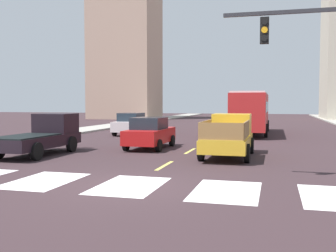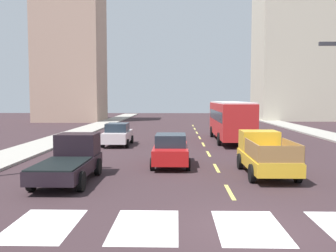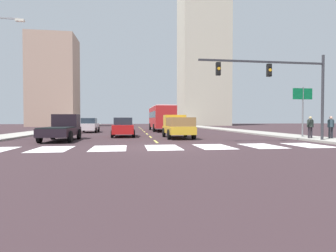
# 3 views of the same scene
# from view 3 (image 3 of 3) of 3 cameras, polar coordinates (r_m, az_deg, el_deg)

# --- Properties ---
(ground_plane) EXTENTS (160.00, 160.00, 0.00)m
(ground_plane) POSITION_cam_3_polar(r_m,az_deg,el_deg) (14.81, -1.13, -4.63)
(ground_plane) COLOR #342528
(sidewalk_right) EXTENTS (3.04, 110.00, 0.15)m
(sidewalk_right) POSITION_cam_3_polar(r_m,az_deg,el_deg) (35.58, 15.23, -1.02)
(sidewalk_right) COLOR #9E998F
(sidewalk_right) RESTS_ON ground
(sidewalk_left) EXTENTS (3.04, 110.00, 0.15)m
(sidewalk_left) POSITION_cam_3_polar(r_m,az_deg,el_deg) (34.30, -26.03, -1.20)
(sidewalk_left) COLOR #9E998F
(sidewalk_left) RESTS_ON ground
(crosswalk_stripe_1) EXTENTS (1.88, 3.00, 0.01)m
(crosswalk_stripe_1) POSITION_cam_3_polar(r_m,az_deg,el_deg) (15.25, -23.73, -4.56)
(crosswalk_stripe_1) COLOR white
(crosswalk_stripe_1) RESTS_ON ground
(crosswalk_stripe_2) EXTENTS (1.88, 3.00, 0.01)m
(crosswalk_stripe_2) POSITION_cam_3_polar(r_m,az_deg,el_deg) (14.74, -12.60, -4.68)
(crosswalk_stripe_2) COLOR white
(crosswalk_stripe_2) RESTS_ON ground
(crosswalk_stripe_3) EXTENTS (1.88, 3.00, 0.01)m
(crosswalk_stripe_3) POSITION_cam_3_polar(r_m,az_deg,el_deg) (14.81, -1.13, -4.61)
(crosswalk_stripe_3) COLOR white
(crosswalk_stripe_3) RESTS_ON ground
(crosswalk_stripe_4) EXTENTS (1.88, 3.00, 0.01)m
(crosswalk_stripe_4) POSITION_cam_3_polar(r_m,az_deg,el_deg) (15.45, 9.81, -4.38)
(crosswalk_stripe_4) COLOR white
(crosswalk_stripe_4) RESTS_ON ground
(crosswalk_stripe_5) EXTENTS (1.88, 3.00, 0.01)m
(crosswalk_stripe_5) POSITION_cam_3_polar(r_m,az_deg,el_deg) (16.59, 19.55, -4.05)
(crosswalk_stripe_5) COLOR white
(crosswalk_stripe_5) RESTS_ON ground
(crosswalk_stripe_6) EXTENTS (1.88, 3.00, 0.01)m
(crosswalk_stripe_6) POSITION_cam_3_polar(r_m,az_deg,el_deg) (18.14, 27.82, -3.67)
(crosswalk_stripe_6) COLOR white
(crosswalk_stripe_6) RESTS_ON ground
(lane_dash_0) EXTENTS (0.16, 2.40, 0.01)m
(lane_dash_0) POSITION_cam_3_polar(r_m,az_deg,el_deg) (18.77, -2.63, -3.34)
(lane_dash_0) COLOR #D1C655
(lane_dash_0) RESTS_ON ground
(lane_dash_1) EXTENTS (0.16, 2.40, 0.01)m
(lane_dash_1) POSITION_cam_3_polar(r_m,az_deg,el_deg) (23.74, -3.80, -2.34)
(lane_dash_1) COLOR #D1C655
(lane_dash_1) RESTS_ON ground
(lane_dash_2) EXTENTS (0.16, 2.40, 0.01)m
(lane_dash_2) POSITION_cam_3_polar(r_m,az_deg,el_deg) (28.71, -4.56, -1.69)
(lane_dash_2) COLOR #D1C655
(lane_dash_2) RESTS_ON ground
(lane_dash_3) EXTENTS (0.16, 2.40, 0.01)m
(lane_dash_3) POSITION_cam_3_polar(r_m,az_deg,el_deg) (33.70, -5.10, -1.23)
(lane_dash_3) COLOR #D1C655
(lane_dash_3) RESTS_ON ground
(lane_dash_4) EXTENTS (0.16, 2.40, 0.01)m
(lane_dash_4) POSITION_cam_3_polar(r_m,az_deg,el_deg) (38.69, -5.50, -0.89)
(lane_dash_4) COLOR #D1C655
(lane_dash_4) RESTS_ON ground
(lane_dash_5) EXTENTS (0.16, 2.40, 0.01)m
(lane_dash_5) POSITION_cam_3_polar(r_m,az_deg,el_deg) (43.68, -5.81, -0.63)
(lane_dash_5) COLOR #D1C655
(lane_dash_5) RESTS_ON ground
(lane_dash_6) EXTENTS (0.16, 2.40, 0.01)m
(lane_dash_6) POSITION_cam_3_polar(r_m,az_deg,el_deg) (48.67, -6.05, -0.42)
(lane_dash_6) COLOR #D1C655
(lane_dash_6) RESTS_ON ground
(lane_dash_7) EXTENTS (0.16, 2.40, 0.01)m
(lane_dash_7) POSITION_cam_3_polar(r_m,az_deg,el_deg) (53.67, -6.25, -0.25)
(lane_dash_7) COLOR #D1C655
(lane_dash_7) RESTS_ON ground
(pickup_stakebed) EXTENTS (2.18, 5.20, 1.96)m
(pickup_stakebed) POSITION_cam_3_polar(r_m,az_deg,el_deg) (22.64, 1.93, -0.16)
(pickup_stakebed) COLOR gold
(pickup_stakebed) RESTS_ON ground
(pickup_dark) EXTENTS (2.18, 5.20, 1.96)m
(pickup_dark) POSITION_cam_3_polar(r_m,az_deg,el_deg) (21.20, -21.70, -0.41)
(pickup_dark) COLOR black
(pickup_dark) RESTS_ON ground
(city_bus) EXTENTS (2.72, 10.80, 3.32)m
(city_bus) POSITION_cam_3_polar(r_m,az_deg,el_deg) (36.14, -1.49, 2.05)
(city_bus) COLOR red
(city_bus) RESTS_ON ground
(sedan_near_left) EXTENTS (2.02, 4.40, 1.72)m
(sedan_near_left) POSITION_cam_3_polar(r_m,az_deg,el_deg) (24.25, -9.57, -0.25)
(sedan_near_left) COLOR red
(sedan_near_left) RESTS_ON ground
(sedan_near_right) EXTENTS (2.02, 4.40, 1.72)m
(sedan_near_right) POSITION_cam_3_polar(r_m,az_deg,el_deg) (33.16, -16.52, 0.15)
(sedan_near_right) COLOR silver
(sedan_near_right) RESTS_ON ground
(traffic_signal_gantry) EXTENTS (8.93, 0.27, 6.00)m
(traffic_signal_gantry) POSITION_cam_3_polar(r_m,az_deg,el_deg) (19.81, 23.75, 8.95)
(traffic_signal_gantry) COLOR #2D2D33
(traffic_signal_gantry) RESTS_ON ground
(direction_sign_green) EXTENTS (1.70, 0.12, 4.20)m
(direction_sign_green) POSITION_cam_3_polar(r_m,az_deg,el_deg) (24.36, 26.93, 4.74)
(direction_sign_green) COLOR slate
(direction_sign_green) RESTS_ON ground
(pedestrian_waiting) EXTENTS (0.53, 0.34, 1.64)m
(pedestrian_waiting) POSITION_cam_3_polar(r_m,az_deg,el_deg) (23.09, 31.57, 0.11)
(pedestrian_waiting) COLOR #202228
(pedestrian_waiting) RESTS_ON sidewalk_right
(pedestrian_walking) EXTENTS (0.53, 0.34, 1.64)m
(pedestrian_walking) POSITION_cam_3_polar(r_m,az_deg,el_deg) (22.65, 28.23, 0.13)
(pedestrian_walking) COLOR black
(pedestrian_walking) RESTS_ON sidewalk_right
(tower_tall_centre) EXTENTS (11.98, 10.61, 39.88)m
(tower_tall_centre) POSITION_cam_3_polar(r_m,az_deg,el_deg) (72.78, 7.53, 16.04)
(tower_tall_centre) COLOR #BFB59F
(tower_tall_centre) RESTS_ON ground
(block_mid_left) EXTENTS (9.89, 8.36, 20.22)m
(block_mid_left) POSITION_cam_3_polar(r_m,az_deg,el_deg) (65.78, -23.30, 8.78)
(block_mid_left) COLOR tan
(block_mid_left) RESTS_ON ground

